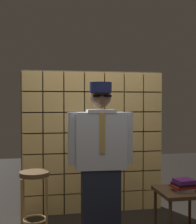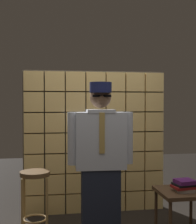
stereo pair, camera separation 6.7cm
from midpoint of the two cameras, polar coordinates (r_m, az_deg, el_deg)
glass_block_wall at (r=4.48m, az=-0.02°, el=-5.48°), size 2.02×0.10×2.02m
standing_person at (r=3.39m, az=1.05°, el=-9.00°), size 0.70×0.30×1.77m
bar_stool at (r=3.73m, az=-10.82°, el=-13.49°), size 0.34×0.34×0.78m
side_table at (r=3.79m, az=15.41°, el=-14.67°), size 0.52×0.52×0.57m
book_stack at (r=3.72m, az=15.87°, el=-12.67°), size 0.26×0.22×0.13m
coffee_mug at (r=3.84m, az=16.55°, el=-12.51°), size 0.13×0.08×0.09m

